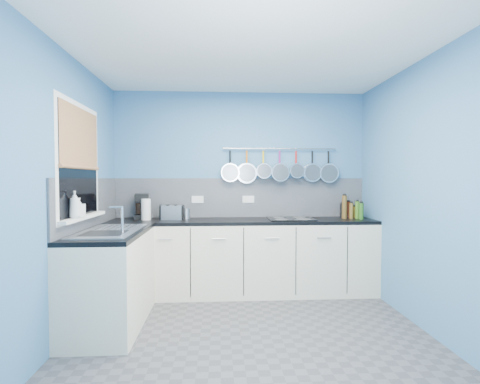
{
  "coord_description": "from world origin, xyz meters",
  "views": [
    {
      "loc": [
        -0.28,
        -3.14,
        1.39
      ],
      "look_at": [
        -0.05,
        0.75,
        1.25
      ],
      "focal_mm": 26.95,
      "sensor_mm": 36.0,
      "label": 1
    }
  ],
  "objects": [
    {
      "name": "pan_0",
      "position": [
        -0.13,
        1.44,
        1.57
      ],
      "size": [
        0.24,
        0.08,
        0.43
      ],
      "primitive_type": null,
      "color": "silver",
      "rests_on": "pot_rail"
    },
    {
      "name": "cabinet_run_left",
      "position": [
        -1.3,
        0.3,
        0.43
      ],
      "size": [
        0.6,
        1.2,
        0.86
      ],
      "primitive_type": "cube",
      "color": "beige",
      "rests_on": "ground"
    },
    {
      "name": "window_frame",
      "position": [
        -1.58,
        0.3,
        1.55
      ],
      "size": [
        0.01,
        1.0,
        1.1
      ],
      "primitive_type": "cube",
      "color": "white",
      "rests_on": "wall_left"
    },
    {
      "name": "canister",
      "position": [
        -0.68,
        1.31,
        0.96
      ],
      "size": [
        0.09,
        0.09,
        0.13
      ],
      "primitive_type": "cylinder",
      "rotation": [
        0.0,
        0.0,
        -0.05
      ],
      "color": "silver",
      "rests_on": "worktop_back"
    },
    {
      "name": "wall_left",
      "position": [
        -1.61,
        0.0,
        1.25
      ],
      "size": [
        0.02,
        3.0,
        2.5
      ],
      "primitive_type": "cube",
      "color": "teal",
      "rests_on": "ground"
    },
    {
      "name": "pan_2",
      "position": [
        0.29,
        1.44,
        1.59
      ],
      "size": [
        0.2,
        0.13,
        0.39
      ],
      "primitive_type": null,
      "color": "silver",
      "rests_on": "pot_rail"
    },
    {
      "name": "condiment_6",
      "position": [
        1.45,
        1.13,
        1.0
      ],
      "size": [
        0.06,
        0.06,
        0.2
      ],
      "primitive_type": "cylinder",
      "color": "#265919",
      "rests_on": "worktop_back"
    },
    {
      "name": "window_sill",
      "position": [
        -1.55,
        0.3,
        1.04
      ],
      "size": [
        0.1,
        0.98,
        0.03
      ],
      "primitive_type": "cube",
      "color": "white",
      "rests_on": "wall_left"
    },
    {
      "name": "window_glass",
      "position": [
        -1.57,
        0.3,
        1.55
      ],
      "size": [
        0.01,
        0.9,
        1.0
      ],
      "primitive_type": "cube",
      "color": "black",
      "rests_on": "wall_left"
    },
    {
      "name": "condiment_4",
      "position": [
        1.36,
        1.23,
        1.0
      ],
      "size": [
        0.05,
        0.05,
        0.19
      ],
      "primitive_type": "cylinder",
      "color": "brown",
      "rests_on": "worktop_back"
    },
    {
      "name": "socket_left",
      "position": [
        -0.55,
        1.48,
        1.13
      ],
      "size": [
        0.15,
        0.01,
        0.09
      ],
      "primitive_type": "cube",
      "color": "white",
      "rests_on": "backsplash_back"
    },
    {
      "name": "mixer_tap",
      "position": [
        -1.14,
        0.12,
        1.03
      ],
      "size": [
        0.12,
        0.08,
        0.26
      ],
      "primitive_type": null,
      "color": "silver",
      "rests_on": "worktop_left"
    },
    {
      "name": "worktop_back",
      "position": [
        0.0,
        1.2,
        0.88
      ],
      "size": [
        3.2,
        0.6,
        0.04
      ],
      "primitive_type": "cube",
      "color": "black",
      "rests_on": "cabinet_run_back"
    },
    {
      "name": "pan_5",
      "position": [
        0.92,
        1.44,
        1.57
      ],
      "size": [
        0.23,
        0.07,
        0.42
      ],
      "primitive_type": null,
      "color": "silver",
      "rests_on": "pot_rail"
    },
    {
      "name": "sink_unit",
      "position": [
        -1.3,
        0.3,
        0.9
      ],
      "size": [
        0.5,
        0.95,
        0.01
      ],
      "primitive_type": "cube",
      "color": "silver",
      "rests_on": "worktop_left"
    },
    {
      "name": "pan_4",
      "position": [
        0.71,
        1.44,
        1.59
      ],
      "size": [
        0.19,
        0.1,
        0.38
      ],
      "primitive_type": null,
      "color": "silver",
      "rests_on": "pot_rail"
    },
    {
      "name": "pan_6",
      "position": [
        1.14,
        1.44,
        1.56
      ],
      "size": [
        0.25,
        0.07,
        0.44
      ],
      "primitive_type": null,
      "color": "silver",
      "rests_on": "pot_rail"
    },
    {
      "name": "backsplash_left",
      "position": [
        -1.59,
        0.6,
        1.15
      ],
      "size": [
        0.02,
        1.8,
        0.5
      ],
      "primitive_type": "cube",
      "color": "gray",
      "rests_on": "wall_left"
    },
    {
      "name": "condiment_5",
      "position": [
        1.28,
        1.24,
        1.04
      ],
      "size": [
        0.06,
        0.06,
        0.28
      ],
      "primitive_type": "cylinder",
      "color": "brown",
      "rests_on": "worktop_back"
    },
    {
      "name": "backsplash_back",
      "position": [
        0.0,
        1.49,
        1.15
      ],
      "size": [
        3.2,
        0.02,
        0.5
      ],
      "primitive_type": "cube",
      "color": "gray",
      "rests_on": "wall_back"
    },
    {
      "name": "toaster",
      "position": [
        -0.85,
        1.26,
        0.99
      ],
      "size": [
        0.28,
        0.19,
        0.17
      ],
      "primitive_type": "cube",
      "rotation": [
        0.0,
        0.0,
        -0.13
      ],
      "color": "silver",
      "rests_on": "worktop_back"
    },
    {
      "name": "condiment_2",
      "position": [
        1.27,
        1.31,
        0.99
      ],
      "size": [
        0.05,
        0.05,
        0.18
      ],
      "primitive_type": "cylinder",
      "color": "black",
      "rests_on": "worktop_back"
    },
    {
      "name": "socket_right",
      "position": [
        0.1,
        1.48,
        1.13
      ],
      "size": [
        0.15,
        0.01,
        0.09
      ],
      "primitive_type": "cube",
      "color": "white",
      "rests_on": "backsplash_back"
    },
    {
      "name": "soap_bottle_a",
      "position": [
        -1.53,
        0.06,
        1.17
      ],
      "size": [
        0.12,
        0.12,
        0.24
      ],
      "primitive_type": "imported",
      "rotation": [
        0.0,
        0.0,
        0.3
      ],
      "color": "white",
      "rests_on": "window_sill"
    },
    {
      "name": "condiment_3",
      "position": [
        1.43,
        1.22,
        1.01
      ],
      "size": [
        0.05,
        0.05,
        0.21
      ],
      "primitive_type": "cylinder",
      "color": "#3F721E",
      "rests_on": "worktop_back"
    },
    {
      "name": "worktop_left",
      "position": [
        -1.3,
        0.3,
        0.88
      ],
      "size": [
        0.6,
        1.2,
        0.04
      ],
      "primitive_type": "cube",
      "color": "black",
      "rests_on": "cabinet_run_left"
    },
    {
      "name": "pan_3",
      "position": [
        0.5,
        1.44,
        1.57
      ],
      "size": [
        0.23,
        0.1,
        0.42
      ],
      "primitive_type": null,
      "color": "silver",
      "rests_on": "pot_rail"
    },
    {
      "name": "wall_right",
      "position": [
        1.61,
        0.0,
        1.25
      ],
      "size": [
        0.02,
        3.0,
        2.5
      ],
      "primitive_type": "cube",
      "color": "teal",
      "rests_on": "ground"
    },
    {
      "name": "condiment_0",
      "position": [
        1.45,
        1.33,
        0.97
      ],
      "size": [
        0.07,
        0.07,
        0.14
      ],
      "primitive_type": "cylinder",
      "color": "#8C5914",
      "rests_on": "worktop_back"
    },
    {
      "name": "coffee_maker",
      "position": [
        -1.22,
        1.32,
        1.06
      ],
      "size": [
        0.21,
        0.22,
        0.31
      ],
      "primitive_type": null,
      "rotation": [
        0.0,
        0.0,
        0.19
      ],
      "color": "black",
      "rests_on": "worktop_back"
    },
    {
      "name": "condiment_1",
      "position": [
        1.36,
        1.33,
        1.0
      ],
      "size": [
        0.07,
        0.07,
        0.2
      ],
      "primitive_type": "cylinder",
      "color": "#4C190C",
      "rests_on": "worktop_back"
    },
    {
      "name": "wall_back",
      "position": [
        0.0,
        1.51,
        1.25
      ],
      "size": [
        3.2,
        0.02,
        2.5
      ],
      "primitive_type": "cube",
      "color": "teal",
      "rests_on": "ground"
    },
    {
      "name": "hob",
      "position": [
        0.59,
        1.19,
        0.91
      ],
      "size": [
        0.54,
        0.48,
        0.01
      ],
      "primitive_type": "cube",
      "color": "black",
      "rests_on": "worktop_back"
    },
    {
      "name": "bamboo_blind",
      "position": [
        -1.56,
        0.3,
        1.77
      ],
      "size": [
        0.01,
        0.9,
        0.55
      ],
      "primitive_type": "cube",
      "color": "#AF6F47",
      "rests_on": "wall_left"
    },
    {
      "name": "cabinet_run_back",
      "position": [
        0.0,
        1.2,
        0.43
      ],
      "size": [
        3.2,
        0.6,
        0.86
      ],
      "primitive_type": "cube",
      "color": "beige",
      "rests_on": "ground"
    },
    {
      "name": "pan_1",
      "position": [
        0.08,
        1.44,
        1.56
      ],
      "size": [
        0.25,
        0.05,
        0.44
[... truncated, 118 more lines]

